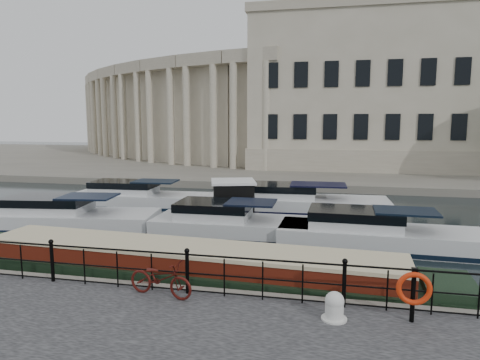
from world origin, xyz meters
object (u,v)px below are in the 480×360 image
at_px(bicycle, 161,278).
at_px(harbour_hut, 233,203).
at_px(life_ring_post, 414,289).
at_px(narrowboat, 186,271).
at_px(mooring_bollard, 334,307).

distance_m(bicycle, harbour_hut, 10.70).
distance_m(bicycle, life_ring_post, 6.11).
distance_m(life_ring_post, narrowboat, 6.83).
distance_m(life_ring_post, harbour_hut, 12.77).
height_order(bicycle, narrowboat, bicycle).
height_order(mooring_bollard, life_ring_post, life_ring_post).
bearing_deg(narrowboat, mooring_bollard, -28.12).
xyz_separation_m(narrowboat, harbour_hut, (-0.40, 8.33, 0.59)).
bearing_deg(mooring_bollard, harbour_hut, 114.03).
height_order(life_ring_post, harbour_hut, harbour_hut).
distance_m(bicycle, mooring_bollard, 4.40).
height_order(narrowboat, harbour_hut, harbour_hut).
relative_size(mooring_bollard, life_ring_post, 0.53).
distance_m(narrowboat, harbour_hut, 8.36).
relative_size(narrowboat, harbour_hut, 4.78).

